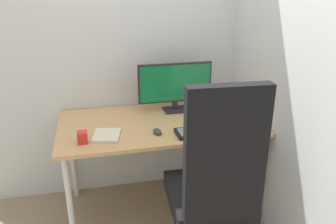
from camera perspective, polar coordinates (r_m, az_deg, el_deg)
name	(u,v)px	position (r m, az deg, el deg)	size (l,w,h in m)	color
ground_plane	(160,207)	(2.86, -1.37, -15.39)	(8.00, 8.00, 0.00)	gray
wall_back	(147,21)	(2.71, -3.44, 14.73)	(2.89, 0.04, 2.80)	silver
wall_side_right	(278,30)	(2.37, 17.66, 12.79)	(0.04, 2.23, 2.80)	silver
desk	(159,130)	(2.51, -1.51, -2.99)	(1.42, 0.76, 0.74)	tan
office_chair	(214,185)	(1.99, 7.65, -11.80)	(0.57, 0.60, 1.26)	black
monitor	(175,85)	(2.63, 1.18, 4.56)	(0.57, 0.14, 0.37)	black
keyboard	(205,131)	(2.32, 6.13, -3.17)	(0.40, 0.16, 0.03)	black
mouse	(157,131)	(2.30, -1.78, -3.22)	(0.05, 0.09, 0.03)	#333338
pen_holder	(231,108)	(2.66, 10.36, 0.58)	(0.09, 0.09, 0.15)	#B2B5BA
notebook	(107,135)	(2.29, -10.10, -3.82)	(0.17, 0.20, 0.02)	beige
desk_clamp_accessory	(82,137)	(2.23, -13.93, -4.07)	(0.06, 0.06, 0.07)	red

